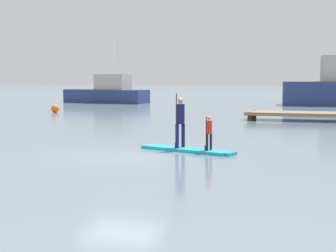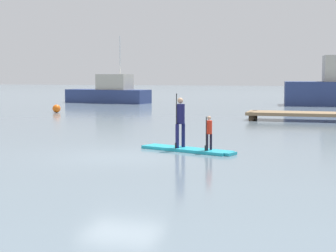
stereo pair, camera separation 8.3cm
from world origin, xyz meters
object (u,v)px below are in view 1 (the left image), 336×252
Objects in this scene: paddler_adult at (180,119)px; mooring_buoy_mid at (55,109)px; fishing_boat_green_midground at (108,92)px; paddleboard_near at (188,150)px; paddler_child_solo at (209,131)px.

paddler_adult is 20.98m from mooring_buoy_mid.
paddler_adult is at bearing -63.06° from fishing_boat_green_midground.
paddleboard_near is 3.10× the size of paddler_child_solo.
paddler_adult is 33.42m from fishing_boat_green_midground.
fishing_boat_green_midground reaches higher than paddler_child_solo.
paddler_child_solo is 34.28m from fishing_boat_green_midground.
paddler_adult reaches higher than paddler_child_solo.
paddleboard_near is at bearing -18.99° from paddler_adult.
fishing_boat_green_midground is 14.85× the size of mooring_buoy_mid.
paddleboard_near is 0.42× the size of fishing_boat_green_midground.
mooring_buoy_mid reaches higher than paddleboard_near.
paddleboard_near is 1.08m from paddler_adult.
paddleboard_near is 1.89× the size of paddler_adult.
mooring_buoy_mid is at bearing -82.54° from fishing_boat_green_midground.
fishing_boat_green_midground is (-15.14, 29.79, -0.11)m from paddler_adult.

